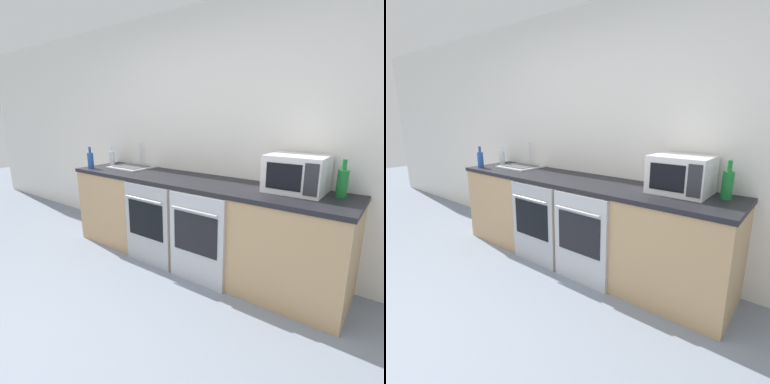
# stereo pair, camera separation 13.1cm
# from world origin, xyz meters

# --- Properties ---
(ground_plane) EXTENTS (16.00, 16.00, 0.00)m
(ground_plane) POSITION_xyz_m (0.00, 0.00, 0.00)
(ground_plane) COLOR gray
(wall_back) EXTENTS (10.00, 0.06, 2.60)m
(wall_back) POSITION_xyz_m (0.00, 2.12, 1.30)
(wall_back) COLOR silver
(wall_back) RESTS_ON ground_plane
(counter_back) EXTENTS (3.06, 0.68, 0.90)m
(counter_back) POSITION_xyz_m (0.00, 1.76, 0.45)
(counter_back) COLOR tan
(counter_back) RESTS_ON ground_plane
(oven_left) EXTENTS (0.59, 0.06, 0.85)m
(oven_left) POSITION_xyz_m (-0.34, 1.42, 0.43)
(oven_left) COLOR #A8AAAF
(oven_left) RESTS_ON ground_plane
(oven_right) EXTENTS (0.59, 0.06, 0.85)m
(oven_right) POSITION_xyz_m (0.28, 1.42, 0.43)
(oven_right) COLOR #B7BABF
(oven_right) RESTS_ON ground_plane
(microwave) EXTENTS (0.47, 0.39, 0.31)m
(microwave) POSITION_xyz_m (0.99, 1.87, 1.05)
(microwave) COLOR silver
(microwave) RESTS_ON counter_back
(bottle_blue) EXTENTS (0.07, 0.07, 0.26)m
(bottle_blue) POSITION_xyz_m (-1.39, 1.56, 1.00)
(bottle_blue) COLOR #234793
(bottle_blue) RESTS_ON counter_back
(bottle_clear) EXTENTS (0.07, 0.07, 0.24)m
(bottle_clear) POSITION_xyz_m (-1.36, 1.86, 0.99)
(bottle_clear) COLOR silver
(bottle_clear) RESTS_ON counter_back
(bottle_green) EXTENTS (0.08, 0.08, 0.30)m
(bottle_green) POSITION_xyz_m (1.34, 1.91, 1.01)
(bottle_green) COLOR #19722D
(bottle_green) RESTS_ON counter_back
(sink) EXTENTS (0.48, 0.40, 0.29)m
(sink) POSITION_xyz_m (-1.01, 1.87, 0.91)
(sink) COLOR silver
(sink) RESTS_ON counter_back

